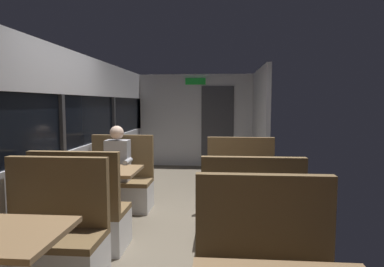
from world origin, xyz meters
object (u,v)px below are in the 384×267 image
(bench_mid_window_facing_entry, at_px, (120,187))
(seated_passenger, at_px, (118,174))
(bench_mid_window_facing_end, at_px, (82,220))
(bench_rear_aisle_facing_entry, at_px, (241,193))
(dining_table_mid_window, at_px, (104,177))
(dining_table_rear_aisle, at_px, (245,183))
(bench_rear_aisle_facing_end, at_px, (250,232))
(bench_near_window_facing_entry, at_px, (50,246))

(bench_mid_window_facing_entry, height_order, seated_passenger, seated_passenger)
(bench_mid_window_facing_end, bearing_deg, bench_mid_window_facing_entry, 90.00)
(bench_mid_window_facing_end, bearing_deg, bench_rear_aisle_facing_entry, 33.81)
(dining_table_mid_window, height_order, bench_mid_window_facing_end, bench_mid_window_facing_end)
(dining_table_rear_aisle, height_order, bench_rear_aisle_facing_end, bench_rear_aisle_facing_end)
(bench_rear_aisle_facing_entry, relative_size, seated_passenger, 0.87)
(bench_near_window_facing_entry, xyz_separation_m, bench_rear_aisle_facing_entry, (1.79, 1.88, 0.00))
(bench_mid_window_facing_end, distance_m, seated_passenger, 1.34)
(bench_rear_aisle_facing_entry, bearing_deg, bench_mid_window_facing_entry, 173.62)
(bench_near_window_facing_entry, relative_size, dining_table_mid_window, 1.22)
(bench_near_window_facing_entry, xyz_separation_m, dining_table_mid_window, (0.00, 1.38, 0.31))
(bench_mid_window_facing_end, distance_m, dining_table_rear_aisle, 1.88)
(bench_mid_window_facing_end, distance_m, bench_rear_aisle_facing_end, 1.80)
(dining_table_rear_aisle, bearing_deg, bench_near_window_facing_entry, -146.66)
(bench_mid_window_facing_entry, xyz_separation_m, bench_rear_aisle_facing_end, (1.79, -1.60, 0.00))
(bench_mid_window_facing_end, relative_size, seated_passenger, 0.87)
(bench_rear_aisle_facing_end, height_order, seated_passenger, seated_passenger)
(dining_table_mid_window, relative_size, bench_rear_aisle_facing_entry, 0.82)
(dining_table_mid_window, distance_m, bench_mid_window_facing_entry, 0.77)
(bench_rear_aisle_facing_entry, bearing_deg, bench_mid_window_facing_end, -146.19)
(dining_table_mid_window, height_order, seated_passenger, seated_passenger)
(dining_table_mid_window, bearing_deg, bench_mid_window_facing_entry, 90.00)
(bench_mid_window_facing_entry, distance_m, seated_passenger, 0.22)
(bench_mid_window_facing_end, bearing_deg, bench_near_window_facing_entry, -90.00)
(bench_mid_window_facing_end, relative_size, bench_mid_window_facing_entry, 1.00)
(dining_table_mid_window, bearing_deg, bench_rear_aisle_facing_entry, 15.59)
(bench_rear_aisle_facing_entry, height_order, seated_passenger, seated_passenger)
(bench_mid_window_facing_end, distance_m, bench_mid_window_facing_entry, 1.40)
(bench_near_window_facing_entry, distance_m, bench_rear_aisle_facing_entry, 2.59)
(dining_table_mid_window, xyz_separation_m, bench_mid_window_facing_end, (0.00, -0.70, -0.31))
(bench_near_window_facing_entry, xyz_separation_m, bench_mid_window_facing_end, (0.00, 0.68, 0.00))
(bench_mid_window_facing_end, xyz_separation_m, seated_passenger, (0.00, 1.33, 0.21))
(bench_rear_aisle_facing_end, bearing_deg, bench_mid_window_facing_end, 173.62)
(bench_rear_aisle_facing_end, bearing_deg, bench_near_window_facing_entry, -165.05)
(dining_table_mid_window, bearing_deg, seated_passenger, 90.00)
(bench_mid_window_facing_entry, relative_size, bench_rear_aisle_facing_end, 1.00)
(bench_rear_aisle_facing_entry, bearing_deg, seated_passenger, 175.92)
(bench_mid_window_facing_entry, bearing_deg, bench_near_window_facing_entry, -90.00)
(dining_table_mid_window, relative_size, dining_table_rear_aisle, 1.00)
(dining_table_mid_window, height_order, dining_table_rear_aisle, same)
(bench_mid_window_facing_end, distance_m, bench_rear_aisle_facing_entry, 2.15)
(seated_passenger, bearing_deg, bench_near_window_facing_entry, -90.00)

